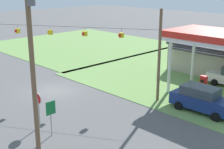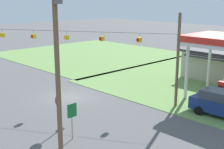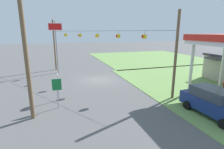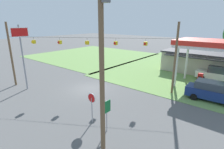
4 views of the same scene
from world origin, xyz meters
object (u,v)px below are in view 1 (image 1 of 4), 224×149
(car_at_pumps_front, at_px, (202,99))
(route_sign, at_px, (51,111))
(fuel_pump_near, at_px, (203,85))
(gas_station_canopy, at_px, (223,39))
(utility_pole_main, at_px, (32,55))
(stop_sign_roadside, at_px, (38,103))

(car_at_pumps_front, relative_size, route_sign, 2.11)
(fuel_pump_near, xyz_separation_m, route_sign, (-2.74, -14.35, 0.91))
(gas_station_canopy, distance_m, utility_pole_main, 16.37)
(utility_pole_main, bearing_deg, fuel_pump_near, 84.62)
(gas_station_canopy, xyz_separation_m, fuel_pump_near, (-1.41, -0.00, -4.38))
(utility_pole_main, bearing_deg, route_sign, 125.21)
(fuel_pump_near, relative_size, car_at_pumps_front, 0.33)
(gas_station_canopy, xyz_separation_m, stop_sign_roadside, (-5.80, -14.24, -3.36))
(gas_station_canopy, height_order, car_at_pumps_front, gas_station_canopy)
(gas_station_canopy, height_order, route_sign, gas_station_canopy)
(stop_sign_roadside, bearing_deg, gas_station_canopy, -112.18)
(utility_pole_main, bearing_deg, stop_sign_roadside, 147.36)
(route_sign, distance_m, utility_pole_main, 4.73)
(fuel_pump_near, height_order, utility_pole_main, utility_pole_main)
(gas_station_canopy, height_order, utility_pole_main, utility_pole_main)
(fuel_pump_near, xyz_separation_m, stop_sign_roadside, (-4.40, -14.24, 1.02))
(stop_sign_roadside, distance_m, route_sign, 1.67)
(gas_station_canopy, xyz_separation_m, car_at_pumps_front, (0.67, -3.78, -4.15))
(stop_sign_roadside, bearing_deg, utility_pole_main, 147.36)
(fuel_pump_near, relative_size, utility_pole_main, 0.16)
(gas_station_canopy, height_order, stop_sign_roadside, gas_station_canopy)
(gas_station_canopy, relative_size, fuel_pump_near, 5.37)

